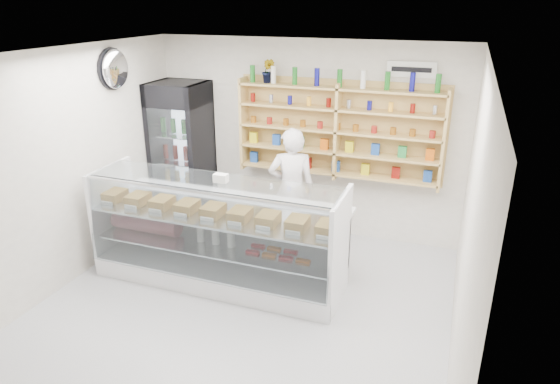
% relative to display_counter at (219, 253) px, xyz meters
% --- Properties ---
extents(room, '(5.00, 5.00, 5.00)m').
position_rel_display_counter_xyz_m(room, '(0.52, -0.66, 1.04)').
color(room, '#B3B4B9').
rests_on(room, ground).
extents(display_counter, '(3.07, 0.92, 1.34)m').
position_rel_display_counter_xyz_m(display_counter, '(0.00, 0.00, 0.00)').
color(display_counter, white).
rests_on(display_counter, floor).
extents(shop_worker, '(0.73, 0.59, 1.73)m').
position_rel_display_counter_xyz_m(shop_worker, '(0.55, 1.14, 0.50)').
color(shop_worker, white).
rests_on(shop_worker, floor).
extents(drinks_cooler, '(0.79, 0.76, 2.17)m').
position_rel_display_counter_xyz_m(drinks_cooler, '(-1.33, 1.47, 0.72)').
color(drinks_cooler, black).
rests_on(drinks_cooler, floor).
extents(wall_shelving, '(2.84, 0.28, 1.33)m').
position_rel_display_counter_xyz_m(wall_shelving, '(1.02, 1.68, 1.23)').
color(wall_shelving, tan).
rests_on(wall_shelving, back_wall).
extents(potted_plant, '(0.19, 0.16, 0.33)m').
position_rel_display_counter_xyz_m(potted_plant, '(0.01, 1.68, 2.00)').
color(potted_plant, '#1E6626').
rests_on(potted_plant, wall_shelving).
extents(security_mirror, '(0.15, 0.50, 0.50)m').
position_rel_display_counter_xyz_m(security_mirror, '(-1.65, 0.54, 2.09)').
color(security_mirror, silver).
rests_on(security_mirror, left_wall).
extents(wall_sign, '(0.62, 0.03, 0.20)m').
position_rel_display_counter_xyz_m(wall_sign, '(1.92, 1.81, 2.09)').
color(wall_sign, white).
rests_on(wall_sign, back_wall).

